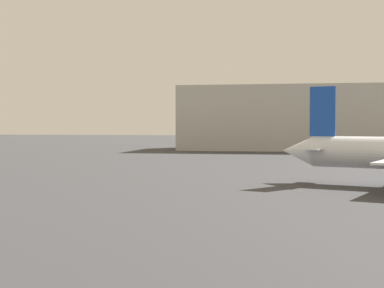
% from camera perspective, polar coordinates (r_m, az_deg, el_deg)
% --- Properties ---
extents(terminal_building, '(60.35, 22.66, 14.84)m').
position_cam_1_polar(terminal_building, '(139.38, 11.61, 2.49)').
color(terminal_building, '#B7B7B2').
rests_on(terminal_building, ground_plane).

